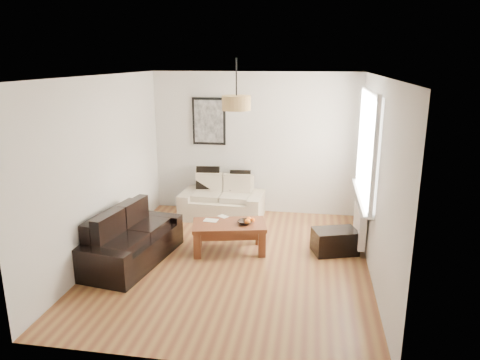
% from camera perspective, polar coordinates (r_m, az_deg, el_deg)
% --- Properties ---
extents(floor, '(4.50, 4.50, 0.00)m').
position_cam_1_polar(floor, '(6.51, -0.88, -10.35)').
color(floor, brown).
rests_on(floor, ground).
extents(ceiling, '(3.80, 4.50, 0.00)m').
position_cam_1_polar(ceiling, '(5.87, -0.99, 13.19)').
color(ceiling, white).
rests_on(ceiling, floor).
extents(wall_back, '(3.80, 0.04, 2.60)m').
position_cam_1_polar(wall_back, '(8.23, 1.89, 4.68)').
color(wall_back, silver).
rests_on(wall_back, floor).
extents(wall_front, '(3.80, 0.04, 2.60)m').
position_cam_1_polar(wall_front, '(3.98, -6.80, -7.25)').
color(wall_front, silver).
rests_on(wall_front, floor).
extents(wall_left, '(0.04, 4.50, 2.60)m').
position_cam_1_polar(wall_left, '(6.66, -17.24, 1.44)').
color(wall_left, silver).
rests_on(wall_left, floor).
extents(wall_right, '(0.04, 4.50, 2.60)m').
position_cam_1_polar(wall_right, '(6.02, 17.15, 0.02)').
color(wall_right, silver).
rests_on(wall_right, floor).
extents(window_bay, '(0.14, 1.90, 1.60)m').
position_cam_1_polar(window_bay, '(6.73, 16.16, 4.28)').
color(window_bay, white).
rests_on(window_bay, wall_right).
extents(radiator, '(0.10, 0.90, 0.52)m').
position_cam_1_polar(radiator, '(7.05, 15.11, -5.48)').
color(radiator, white).
rests_on(radiator, wall_right).
extents(poster, '(0.62, 0.04, 0.87)m').
position_cam_1_polar(poster, '(8.29, -4.00, 7.53)').
color(poster, black).
rests_on(poster, wall_back).
extents(pendant_shade, '(0.40, 0.40, 0.20)m').
position_cam_1_polar(pendant_shade, '(6.19, -0.46, 9.86)').
color(pendant_shade, tan).
rests_on(pendant_shade, ceiling).
extents(loveseat_cream, '(1.50, 0.85, 0.73)m').
position_cam_1_polar(loveseat_cream, '(8.09, -2.31, -2.34)').
color(loveseat_cream, '#C1B99B').
rests_on(loveseat_cream, floor).
extents(sofa_leather, '(1.06, 1.78, 0.72)m').
position_cam_1_polar(sofa_leather, '(6.55, -13.76, -7.17)').
color(sofa_leather, black).
rests_on(sofa_leather, floor).
extents(coffee_table, '(1.19, 0.81, 0.44)m').
position_cam_1_polar(coffee_table, '(6.74, -1.40, -7.33)').
color(coffee_table, brown).
rests_on(coffee_table, floor).
extents(ottoman, '(0.73, 0.59, 0.36)m').
position_cam_1_polar(ottoman, '(6.84, 12.08, -7.70)').
color(ottoman, black).
rests_on(ottoman, floor).
extents(cushion_left, '(0.44, 0.18, 0.43)m').
position_cam_1_polar(cushion_left, '(8.23, -4.14, 0.29)').
color(cushion_left, black).
rests_on(cushion_left, loveseat_cream).
extents(cushion_right, '(0.39, 0.16, 0.38)m').
position_cam_1_polar(cushion_right, '(8.12, 0.04, -0.05)').
color(cushion_right, black).
rests_on(cushion_right, loveseat_cream).
extents(fruit_bowl, '(0.27, 0.27, 0.06)m').
position_cam_1_polar(fruit_bowl, '(6.62, 0.69, -5.45)').
color(fruit_bowl, black).
rests_on(fruit_bowl, coffee_table).
extents(orange_a, '(0.10, 0.10, 0.09)m').
position_cam_1_polar(orange_a, '(6.62, 0.99, -5.35)').
color(orange_a, orange).
rests_on(orange_a, fruit_bowl).
extents(orange_b, '(0.07, 0.07, 0.07)m').
position_cam_1_polar(orange_b, '(6.68, 1.65, -5.15)').
color(orange_b, orange).
rests_on(orange_b, fruit_bowl).
extents(orange_c, '(0.08, 0.08, 0.07)m').
position_cam_1_polar(orange_c, '(6.72, 1.17, -5.04)').
color(orange_c, orange).
rests_on(orange_c, fruit_bowl).
extents(papers, '(0.22, 0.16, 0.01)m').
position_cam_1_polar(papers, '(6.79, -3.76, -5.18)').
color(papers, white).
rests_on(papers, coffee_table).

